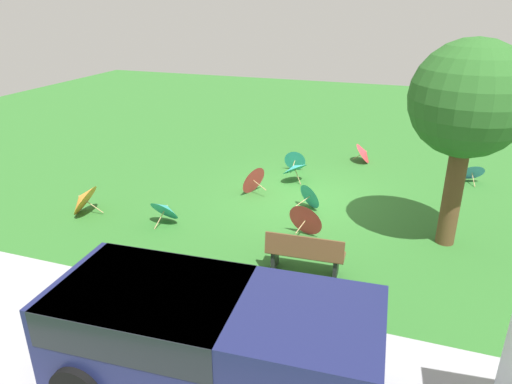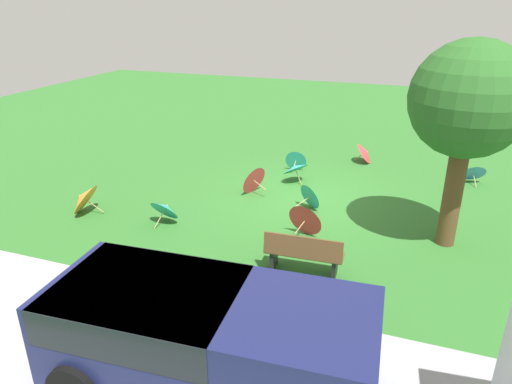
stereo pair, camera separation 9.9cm
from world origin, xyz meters
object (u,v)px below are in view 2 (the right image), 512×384
Objects in this scene: parasol_teal_3 at (166,208)px; parasol_blue_1 at (473,172)px; shade_tree at (469,102)px; parasol_orange_0 at (83,198)px; park_bench at (303,254)px; parasol_teal_1 at (295,168)px; parasol_red_0 at (306,219)px; parasol_red_1 at (366,153)px; parasol_red_2 at (252,179)px; parasol_teal_4 at (312,195)px; van_dark at (198,332)px; parasol_teal_2 at (296,160)px.

parasol_teal_3 is 1.03× the size of parasol_blue_1.
shade_tree is 9.51m from parasol_orange_0.
parasol_orange_0 is at bearing -8.41° from park_bench.
parasol_orange_0 reaches higher than parasol_teal_1.
shade_tree is 7.34m from parasol_teal_3.
parasol_red_0 reaches higher than parasol_red_1.
parasol_red_2 is 1.95m from parasol_teal_4.
parasol_red_2 is at bearing -13.68° from parasol_teal_4.
parasol_orange_0 is at bearing 30.74° from parasol_blue_1.
shade_tree reaches higher than parasol_blue_1.
van_dark is at bearing 85.08° from parasol_red_1.
parasol_teal_3 is (6.63, 1.22, -2.90)m from shade_tree.
parasol_red_2 is 6.80m from parasol_blue_1.
park_bench is 2.28× the size of parasol_teal_2.
parasol_teal_3 is 1.07× the size of parasol_teal_4.
parasol_teal_1 is at bearing -72.78° from park_bench.
parasol_red_1 is 7.63m from parasol_teal_3.
parasol_teal_3 is at bearing 32.68° from parasol_teal_4.
park_bench is 6.24m from parasol_orange_0.
parasol_teal_1 is at bearing -138.90° from parasol_orange_0.
parasol_red_1 is at bearing -95.98° from parasol_red_0.
parasol_red_1 is at bearing -64.21° from shade_tree.
parasol_orange_0 is at bearing -38.02° from van_dark.
parasol_teal_1 is at bearing -126.92° from parasol_red_2.
park_bench is 0.35× the size of shade_tree.
park_bench reaches higher than parasol_teal_2.
parasol_orange_0 is at bearing 7.48° from parasol_red_0.
shade_tree is 5.77m from parasol_teal_1.
parasol_teal_4 reaches higher than parasol_blue_1.
parasol_red_1 is (-0.62, -5.90, -0.08)m from parasol_red_0.
van_dark is at bearing 86.33° from parasol_red_0.
shade_tree is 6.13m from parasol_red_2.
parasol_teal_1 is at bearing -70.20° from parasol_red_0.
shade_tree is 4.38× the size of parasol_teal_1.
parasol_teal_3 is (3.85, -1.15, -0.07)m from park_bench.
parasol_teal_2 is at bearing -83.31° from van_dark.
parasol_teal_1 is at bearing 103.14° from parasol_teal_2.
parasol_red_2 is (5.26, -1.33, -2.85)m from shade_tree.
parasol_red_0 is 0.89× the size of parasol_teal_1.
parasol_red_0 is 3.54m from parasol_teal_3.
parasol_red_1 is at bearing -124.53° from parasol_teal_1.
parasol_orange_0 is 1.08× the size of parasol_red_2.
van_dark is at bearing 78.63° from park_bench.
van_dark is 11.00m from parasol_blue_1.
van_dark is 5.03× the size of parasol_red_0.
shade_tree is 4.71× the size of parasol_red_2.
parasol_orange_0 reaches higher than parasol_red_1.
parasol_teal_2 is 0.83× the size of parasol_blue_1.
parasol_orange_0 is at bearing 22.63° from parasol_teal_4.
parasol_teal_2 is at bearing -66.74° from parasol_teal_4.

